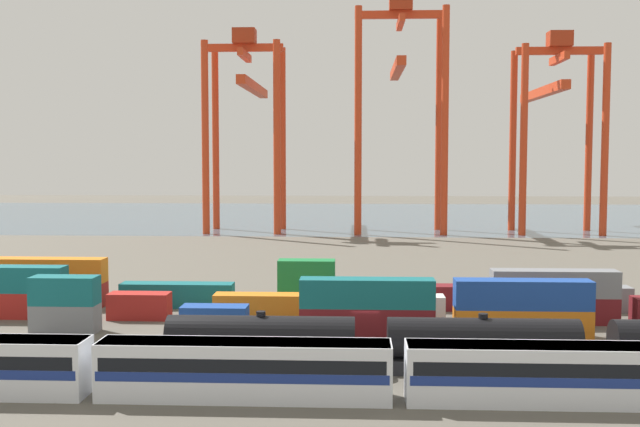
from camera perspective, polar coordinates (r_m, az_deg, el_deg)
name	(u,v)px	position (r m, az deg, el deg)	size (l,w,h in m)	color
ground_plane	(362,270)	(109.36, 3.18, -4.26)	(420.00, 420.00, 0.00)	#5B564C
harbour_water	(360,216)	(209.58, 3.00, -0.19)	(400.00, 110.00, 0.01)	#475B6B
passenger_train	(244,367)	(52.18, -5.64, -11.33)	(60.46, 3.14, 3.90)	silver
freight_tank_row	(483,345)	(59.22, 12.01, -9.52)	(47.48, 3.03, 4.49)	#232326
shipping_container_0	(65,318)	(74.90, -18.42, -7.40)	(6.04, 2.44, 2.60)	slate
shipping_container_1	(65,290)	(74.42, -18.46, -5.44)	(6.04, 2.44, 2.60)	#146066
shipping_container_2	(215,320)	(71.11, -7.84, -7.84)	(6.04, 2.44, 2.60)	#1C4299
shipping_container_3	(367,321)	(69.93, 3.51, -8.02)	(12.10, 2.44, 2.60)	maroon
shipping_container_4	(367,293)	(69.42, 3.52, -5.92)	(12.10, 2.44, 2.60)	#146066
shipping_container_5	(522,323)	(71.46, 14.81, -7.88)	(12.10, 2.44, 2.60)	orange
shipping_container_6	(523,294)	(70.97, 14.85, -5.83)	(12.10, 2.44, 2.60)	#1C4299
shipping_container_7	(6,305)	(83.75, -22.31, -6.28)	(12.10, 2.44, 2.60)	#AD211C
shipping_container_8	(5,279)	(83.33, -22.36, -4.53)	(12.10, 2.44, 2.60)	#146066
shipping_container_9	(139,306)	(78.99, -13.28, -6.70)	(6.04, 2.44, 2.60)	#AD211C
shipping_container_10	(275,307)	(76.38, -3.36, -6.97)	(12.10, 2.44, 2.60)	orange
shipping_container_11	(413,308)	(76.15, 6.95, -7.03)	(6.04, 2.44, 2.60)	silver
shipping_container_12	(554,310)	(78.31, 17.00, -6.87)	(12.10, 2.44, 2.60)	maroon
shipping_container_13	(554,283)	(77.86, 17.04, -4.99)	(12.10, 2.44, 2.60)	slate
shipping_container_15	(50,294)	(88.49, -19.43, -5.66)	(12.10, 2.44, 2.60)	#AD211C
shipping_container_16	(50,270)	(88.09, -19.47, -3.99)	(12.10, 2.44, 2.60)	orange
shipping_container_17	(177,295)	(84.24, -10.56, -5.98)	(12.10, 2.44, 2.60)	#146066
shipping_container_18	(307,296)	(82.17, -1.01, -6.16)	(6.04, 2.44, 2.60)	#197538
shipping_container_19	(307,272)	(81.74, -1.01, -4.37)	(6.04, 2.44, 2.60)	#197538
shipping_container_20	(438,297)	(82.44, 8.77, -6.18)	(12.10, 2.44, 2.60)	maroon
shipping_container_21	(572,298)	(85.02, 18.21, -6.02)	(12.10, 2.44, 2.60)	slate
gantry_crane_west	(247,108)	(170.13, -5.44, 7.83)	(16.60, 40.12, 43.43)	red
gantry_crane_central	(400,92)	(167.62, 5.94, 9.00)	(19.38, 33.85, 50.07)	red
gantry_crane_east	(554,110)	(173.58, 17.01, 7.35)	(18.02, 39.66, 42.32)	red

